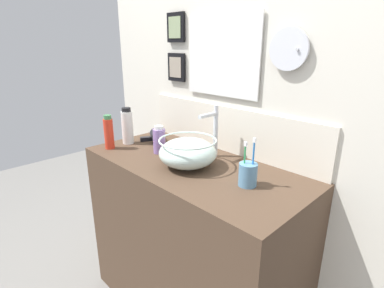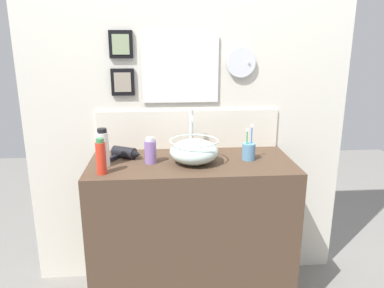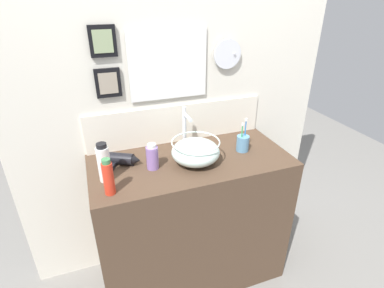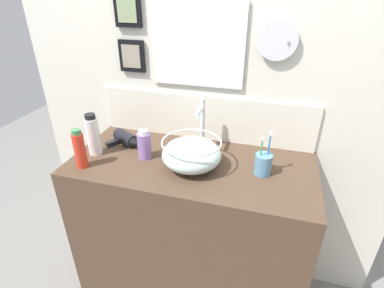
{
  "view_description": "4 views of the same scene",
  "coord_description": "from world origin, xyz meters",
  "views": [
    {
      "loc": [
        0.96,
        -0.93,
        1.45
      ],
      "look_at": [
        0.0,
        0.0,
        1.0
      ],
      "focal_mm": 28.0,
      "sensor_mm": 36.0,
      "label": 1
    },
    {
      "loc": [
        -0.16,
        -2.0,
        1.57
      ],
      "look_at": [
        0.0,
        0.0,
        1.0
      ],
      "focal_mm": 35.0,
      "sensor_mm": 36.0,
      "label": 2
    },
    {
      "loc": [
        -0.51,
        -1.4,
        1.76
      ],
      "look_at": [
        0.0,
        0.0,
        1.0
      ],
      "focal_mm": 28.0,
      "sensor_mm": 36.0,
      "label": 3
    },
    {
      "loc": [
        0.34,
        -1.15,
        1.65
      ],
      "look_at": [
        0.0,
        0.0,
        1.0
      ],
      "focal_mm": 28.0,
      "sensor_mm": 36.0,
      "label": 4
    }
  ],
  "objects": [
    {
      "name": "back_panel",
      "position": [
        -0.0,
        0.3,
        1.23
      ],
      "size": [
        2.0,
        0.1,
        2.46
      ],
      "color": "silver",
      "rests_on": "ground"
    },
    {
      "name": "toothbrush_cup",
      "position": [
        0.33,
        0.0,
        0.95
      ],
      "size": [
        0.07,
        0.07,
        0.2
      ],
      "color": "#598CB2",
      "rests_on": "vanity_counter"
    },
    {
      "name": "spray_bottle",
      "position": [
        -0.47,
        -0.17,
        0.99
      ],
      "size": [
        0.05,
        0.05,
        0.19
      ],
      "color": "red",
      "rests_on": "vanity_counter"
    },
    {
      "name": "shampoo_bottle",
      "position": [
        -0.23,
        -0.01,
        0.97
      ],
      "size": [
        0.07,
        0.07,
        0.15
      ],
      "color": "#8C6BB2",
      "rests_on": "vanity_counter"
    },
    {
      "name": "vanity_counter",
      "position": [
        0.0,
        0.0,
        0.45
      ],
      "size": [
        1.15,
        0.53,
        0.9
      ],
      "primitive_type": "cube",
      "color": "#4C3828",
      "rests_on": "ground"
    },
    {
      "name": "glass_bowl_sink",
      "position": [
        0.01,
        -0.04,
        0.97
      ],
      "size": [
        0.27,
        0.27,
        0.13
      ],
      "color": "silver",
      "rests_on": "vanity_counter"
    },
    {
      "name": "faucet",
      "position": [
        0.01,
        0.14,
        1.05
      ],
      "size": [
        0.02,
        0.13,
        0.26
      ],
      "color": "silver",
      "rests_on": "vanity_counter"
    },
    {
      "name": "lotion_bottle",
      "position": [
        -0.48,
        -0.05,
        1.0
      ],
      "size": [
        0.06,
        0.06,
        0.21
      ],
      "color": "white",
      "rests_on": "vanity_counter"
    },
    {
      "name": "hair_drier",
      "position": [
        -0.37,
        0.08,
        0.93
      ],
      "size": [
        0.2,
        0.14,
        0.07
      ],
      "color": "black",
      "rests_on": "vanity_counter"
    }
  ]
}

